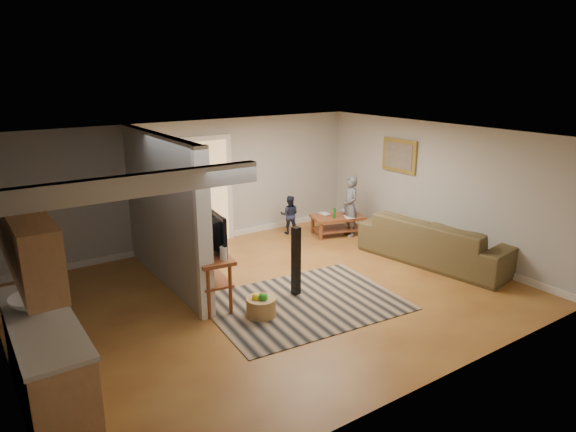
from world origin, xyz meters
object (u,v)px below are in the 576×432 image
Objects in this scene: sofa at (435,261)px; coffee_table at (338,220)px; speaker_left at (296,261)px; speaker_right at (166,242)px; tv_console at (207,255)px; child at (349,235)px; toy_basket at (261,306)px; toddler at (290,233)px.

sofa is 2.33m from coffee_table.
speaker_right is at bearing 115.86° from speaker_left.
tv_console is 1.06× the size of child.
coffee_table is at bearing 2.10° from speaker_right.
toddler is (2.53, 2.96, -0.16)m from toy_basket.
toy_basket is (-3.83, -0.05, 0.16)m from sofa.
tv_console reaches higher than coffee_table.
speaker_right is at bearing 46.98° from toddler.
speaker_right is (-0.06, 1.56, -0.22)m from tv_console.
speaker_right is (-3.81, 0.14, 0.21)m from coffee_table.
coffee_table is 1.45× the size of toddler.
coffee_table is 0.41m from child.
toddler is (2.94, 2.08, -0.76)m from tv_console.
coffee_table is 3.21m from speaker_left.
toy_basket is (-0.84, -0.32, -0.40)m from speaker_left.
tv_console is 4.19m from child.
sofa is 2.31× the size of coffee_table.
coffee_table is 0.89× the size of tv_console.
tv_console is at bearing 149.96° from speaker_left.
coffee_table reaches higher than sofa.
toddler is (-1.30, 2.91, 0.00)m from sofa.
sofa reaches higher than toy_basket.
speaker_left is 0.86× the size of child.
toddler is (2.99, 0.52, -0.54)m from speaker_right.
child is at bearing 31.14° from toy_basket.
toddler reaches higher than toy_basket.
toddler is at bearing 49.49° from toy_basket.
child is at bearing -45.34° from coffee_table.
speaker_left is (-2.51, -1.99, 0.23)m from coffee_table.
coffee_table is 4.07m from toy_basket.
child reaches higher than toy_basket.
child is at bearing 28.25° from speaker_left.
toy_basket is 0.33× the size of child.
toy_basket is 3.90m from toddler.
child reaches higher than sofa.
sofa is 2.10m from child.
child is at bearing 177.15° from toddler.
child is (3.99, -0.32, -0.54)m from speaker_right.
tv_console reaches higher than speaker_right.
sofa is 2.50× the size of speaker_left.
speaker_right is at bearing 99.78° from tv_console.
speaker_left reaches higher than toy_basket.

